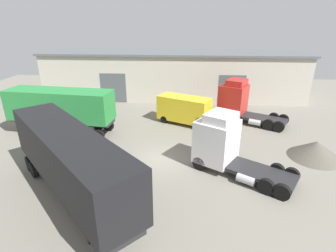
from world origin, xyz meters
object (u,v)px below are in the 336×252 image
Objects in this scene: container_trailer_yellow at (69,158)px; gravel_pile at (316,149)px; tractor_unit_white at (223,144)px; container_trailer_green at (61,106)px; tractor_unit_red at (238,101)px; oil_drum at (217,135)px; delivery_van_yellow at (185,110)px.

container_trailer_yellow is 2.60× the size of gravel_pile.
container_trailer_green is (-13.60, 5.23, 0.67)m from tractor_unit_white.
tractor_unit_red is 7.91× the size of oil_drum.
container_trailer_yellow is at bearing 57.00° from tractor_unit_white.
oil_drum is (-6.96, 2.64, -0.22)m from gravel_pile.
container_trailer_yellow is 11.36× the size of oil_drum.
tractor_unit_white is 14.58m from container_trailer_green.
oil_drum is (13.78, -0.51, -2.09)m from container_trailer_green.
oil_drum is (-2.45, -5.08, -1.51)m from tractor_unit_red.
container_trailer_yellow is (-8.82, -3.99, 0.79)m from tractor_unit_white.
gravel_pile is at bearing 66.03° from container_trailer_yellow.
delivery_van_yellow is at bearing -39.62° from tractor_unit_white.
tractor_unit_white reaches higher than gravel_pile.
container_trailer_green is 16.87m from tractor_unit_red.
tractor_unit_white is at bearing -46.35° from delivery_van_yellow.
delivery_van_yellow is at bearing 108.58° from container_trailer_yellow.
tractor_unit_red is at bearing -158.59° from container_trailer_green.
oil_drum is at bearing 159.24° from gravel_pile.
delivery_van_yellow is 11.64m from gravel_pile.
container_trailer_green reaches higher than delivery_van_yellow.
gravel_pile is (15.96, 6.08, -2.00)m from container_trailer_yellow.
tractor_unit_white is at bearing -163.74° from gravel_pile.
container_trailer_green reaches higher than gravel_pile.
gravel_pile is 4.36× the size of oil_drum.
container_trailer_green is at bearing 44.19° from tractor_unit_red.
tractor_unit_red is at bearing 64.23° from oil_drum.
container_trailer_green is 21.06m from gravel_pile.
container_trailer_yellow reaches higher than oil_drum.
delivery_van_yellow is 5.52m from tractor_unit_red.
container_trailer_green is 1.37× the size of tractor_unit_red.
delivery_van_yellow reaches higher than gravel_pile.
container_trailer_green is 13.95m from oil_drum.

